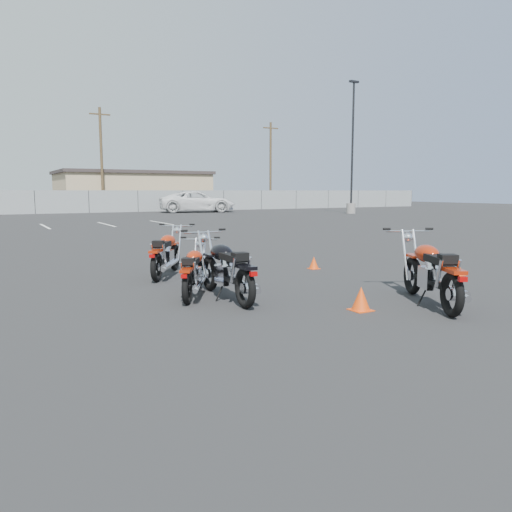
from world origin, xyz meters
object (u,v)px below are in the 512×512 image
motorcycle_rear_red (432,272)px  motorcycle_second_black (227,269)px  white_van (197,196)px  motorcycle_front_red (166,254)px  motorcycle_third_red (194,271)px

motorcycle_rear_red → motorcycle_second_black: bearing=143.4°
motorcycle_second_black → motorcycle_rear_red: motorcycle_rear_red is taller
motorcycle_rear_red → white_van: white_van is taller
motorcycle_second_black → motorcycle_rear_red: 3.21m
white_van → motorcycle_rear_red: bearing=176.7°
white_van → motorcycle_front_red: bearing=169.6°
motorcycle_second_black → motorcycle_rear_red: size_ratio=1.00×
motorcycle_third_red → motorcycle_rear_red: size_ratio=0.81×
motorcycle_second_black → white_van: 33.87m
motorcycle_second_black → motorcycle_third_red: (-0.38, 0.47, -0.07)m
motorcycle_front_red → white_van: (12.65, 28.84, 0.90)m
motorcycle_front_red → white_van: size_ratio=0.27×
motorcycle_front_red → motorcycle_third_red: bearing=-97.1°
motorcycle_front_red → motorcycle_rear_red: bearing=-59.3°
motorcycle_second_black → motorcycle_rear_red: bearing=-36.6°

